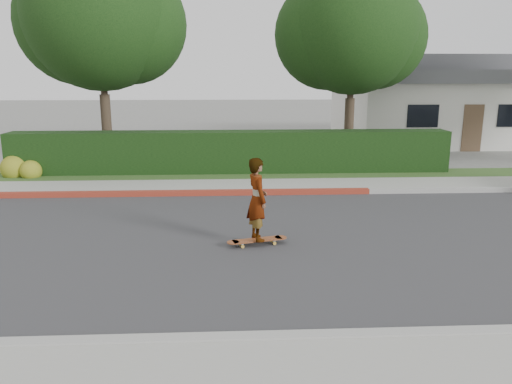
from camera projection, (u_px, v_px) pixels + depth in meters
ground at (374, 239)px, 10.52m from camera, size 120.00×120.00×0.00m
road at (374, 239)px, 10.52m from camera, size 60.00×8.00×0.01m
curb_near at (461, 335)px, 6.52m from camera, size 60.00×0.20×0.15m
sidewalk_near at (497, 376)px, 5.65m from camera, size 60.00×1.60×0.12m
curb_far at (335, 192)px, 14.49m from camera, size 60.00×0.20×0.15m
curb_red_section at (161, 193)px, 14.25m from camera, size 12.00×0.21×0.15m
sidewalk_far at (329, 185)px, 15.37m from camera, size 60.00×1.60×0.12m
planting_strip at (320, 175)px, 16.93m from camera, size 60.00×1.60×0.10m
hedge at (231, 153)px, 17.21m from camera, size 15.00×1.00×1.50m
flowering_shrub at (20, 169)px, 16.52m from camera, size 1.40×1.00×0.90m
tree_left at (100, 19)px, 17.40m from camera, size 5.99×5.21×8.00m
tree_center at (351, 32)px, 18.40m from camera, size 5.66×4.84×7.44m
house at (442, 100)px, 25.97m from camera, size 10.60×8.60×4.30m
skateboard at (257, 240)px, 10.12m from camera, size 1.28×0.56×0.12m
skateboarder at (257, 199)px, 9.93m from camera, size 0.56×0.70×1.68m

